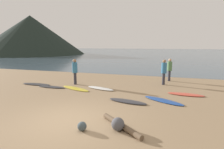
# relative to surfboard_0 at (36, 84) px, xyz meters

# --- Properties ---
(ground_plane) EXTENTS (120.00, 120.00, 0.20)m
(ground_plane) POSITION_rel_surfboard_0_xyz_m (5.19, 5.34, -0.14)
(ground_plane) COLOR #997C5B
(ground_plane) RESTS_ON ground
(ocean_water) EXTENTS (140.00, 100.00, 0.01)m
(ocean_water) POSITION_rel_surfboard_0_xyz_m (5.19, 55.81, -0.04)
(ocean_water) COLOR #475B6B
(ocean_water) RESTS_ON ground
(headland_hill) EXTENTS (29.45, 29.45, 10.67)m
(headland_hill) POSITION_rel_surfboard_0_xyz_m (-28.33, 32.75, 5.30)
(headland_hill) COLOR black
(headland_hill) RESTS_ON ground
(surfboard_0) EXTENTS (2.21, 0.55, 0.08)m
(surfboard_0) POSITION_rel_surfboard_0_xyz_m (0.00, 0.00, 0.00)
(surfboard_0) COLOR #333338
(surfboard_0) RESTS_ON ground
(surfboard_1) EXTENTS (2.02, 0.56, 0.07)m
(surfboard_1) POSITION_rel_surfboard_0_xyz_m (1.48, -0.36, -0.01)
(surfboard_1) COLOR #333338
(surfboard_1) RESTS_ON ground
(surfboard_2) EXTENTS (2.37, 1.38, 0.06)m
(surfboard_2) POSITION_rel_surfboard_0_xyz_m (3.16, -0.28, -0.01)
(surfboard_2) COLOR yellow
(surfboard_2) RESTS_ON ground
(surfboard_3) EXTENTS (2.03, 1.08, 0.10)m
(surfboard_3) POSITION_rel_surfboard_0_xyz_m (4.68, 0.16, 0.01)
(surfboard_3) COLOR white
(surfboard_3) RESTS_ON ground
(surfboard_4) EXTENTS (2.02, 0.94, 0.09)m
(surfboard_4) POSITION_rel_surfboard_0_xyz_m (6.85, -1.89, 0.00)
(surfboard_4) COLOR #333338
(surfboard_4) RESTS_ON ground
(surfboard_5) EXTENTS (2.14, 1.55, 0.07)m
(surfboard_5) POSITION_rel_surfboard_0_xyz_m (8.51, -1.24, -0.01)
(surfboard_5) COLOR #1E479E
(surfboard_5) RESTS_ON ground
(surfboard_6) EXTENTS (1.96, 0.77, 0.08)m
(surfboard_6) POSITION_rel_surfboard_0_xyz_m (9.68, 0.27, -0.00)
(surfboard_6) COLOR #D84C38
(surfboard_6) RESTS_ON ground
(person_0) EXTENTS (0.35, 0.35, 1.71)m
(person_0) POSITION_rel_surfboard_0_xyz_m (8.80, 4.08, 0.97)
(person_0) COLOR #2D2D38
(person_0) RESTS_ON ground
(person_1) EXTENTS (0.35, 0.35, 1.75)m
(person_1) POSITION_rel_surfboard_0_xyz_m (8.42, 2.60, 0.99)
(person_1) COLOR #2D2D38
(person_1) RESTS_ON ground
(person_2) EXTENTS (0.36, 0.36, 1.77)m
(person_2) POSITION_rel_surfboard_0_xyz_m (2.50, 0.93, 1.01)
(person_2) COLOR #2D2D38
(person_2) RESTS_ON ground
(driftwood_log) EXTENTS (1.68, 1.45, 0.18)m
(driftwood_log) POSITION_rel_surfboard_0_xyz_m (7.22, -4.64, 0.05)
(driftwood_log) COLOR brown
(driftwood_log) RESTS_ON ground
(beach_rock_near) EXTENTS (0.43, 0.43, 0.43)m
(beach_rock_near) POSITION_rel_surfboard_0_xyz_m (7.16, -4.83, 0.17)
(beach_rock_near) COLOR #4C4C51
(beach_rock_near) RESTS_ON ground
(beach_rock_far) EXTENTS (0.30, 0.30, 0.30)m
(beach_rock_far) POSITION_rel_surfboard_0_xyz_m (6.05, -5.20, 0.11)
(beach_rock_far) COLOR #3F4C51
(beach_rock_far) RESTS_ON ground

